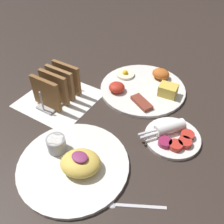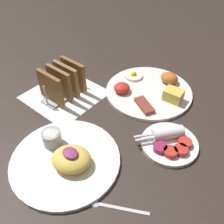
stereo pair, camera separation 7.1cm
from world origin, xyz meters
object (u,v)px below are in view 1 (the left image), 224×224
at_px(plate_foreground, 74,162).
at_px(toast_rack, 57,86).
at_px(plate_breakfast, 143,87).
at_px(plate_condiments, 173,136).

distance_m(plate_foreground, toast_rack, 0.27).
distance_m(plate_breakfast, plate_foreground, 0.37).
xyz_separation_m(plate_condiments, toast_rack, (-0.37, -0.03, 0.04)).
bearing_deg(plate_breakfast, plate_condiments, -43.43).
bearing_deg(plate_foreground, toast_rack, 138.45).
xyz_separation_m(plate_breakfast, plate_condiments, (0.17, -0.16, 0.00)).
height_order(plate_foreground, toast_rack, toast_rack).
bearing_deg(plate_foreground, plate_breakfast, 89.24).
bearing_deg(toast_rack, plate_breakfast, 42.69).
relative_size(plate_breakfast, plate_condiments, 1.85).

